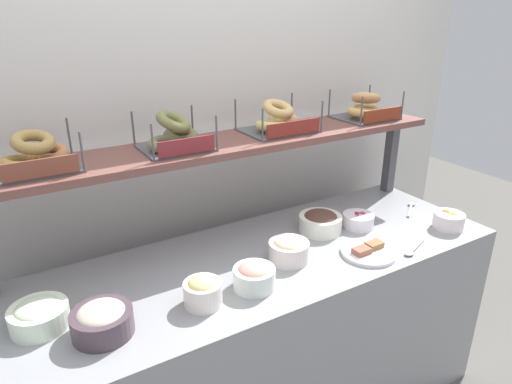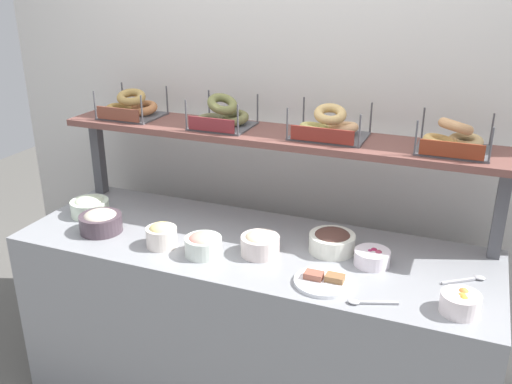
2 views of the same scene
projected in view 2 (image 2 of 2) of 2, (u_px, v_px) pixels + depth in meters
back_wall at (293, 134)px, 2.77m from camera, size 3.27×0.06×2.40m
deli_counter at (251, 326)px, 2.58m from camera, size 2.07×0.70×0.85m
shelf_riser_left at (98, 156)px, 2.92m from camera, size 0.05×0.05×0.40m
shelf_riser_right at (500, 212)px, 2.25m from camera, size 0.05×0.05×0.40m
upper_shelf at (274, 136)px, 2.51m from camera, size 2.03×0.32×0.03m
bowl_lox_spread at (203, 244)px, 2.32m from camera, size 0.15×0.15×0.10m
bowl_potato_salad at (260, 243)px, 2.32m from camera, size 0.16×0.16×0.10m
bowl_fruit_salad at (460, 302)px, 1.93m from camera, size 0.14×0.14×0.08m
bowl_tuna_salad at (101, 221)px, 2.53m from camera, size 0.19×0.19×0.10m
bowl_beet_salad at (372, 257)px, 2.25m from camera, size 0.14×0.14×0.07m
bowl_egg_salad at (161, 235)px, 2.39m from camera, size 0.13×0.13×0.11m
bowl_scallion_spread at (90, 206)px, 2.70m from camera, size 0.18×0.18×0.09m
bowl_chocolate_spread at (332, 241)px, 2.35m from camera, size 0.19×0.19×0.10m
serving_plate_white at (324, 281)px, 2.12m from camera, size 0.23×0.23×0.04m
serving_spoon_near_plate at (365, 302)px, 1.99m from camera, size 0.17×0.08×0.01m
serving_spoon_by_edge at (470, 279)px, 2.14m from camera, size 0.16×0.11×0.01m
bagel_basket_everything at (131, 107)px, 2.75m from camera, size 0.27×0.24×0.14m
bagel_basket_poppy at (222, 117)px, 2.57m from camera, size 0.27×0.24×0.16m
bagel_basket_plain at (329, 127)px, 2.41m from camera, size 0.32×0.27×0.14m
bagel_basket_sesame at (454, 140)px, 2.22m from camera, size 0.28×0.24×0.14m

